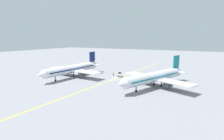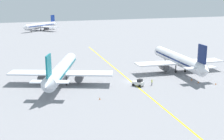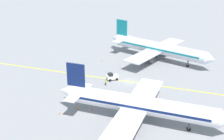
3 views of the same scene
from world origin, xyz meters
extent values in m
plane|color=gray|center=(0.00, 0.00, 0.00)|extent=(400.00, 400.00, 0.00)
cube|color=yellow|center=(0.00, 0.00, 0.00)|extent=(9.18, 119.71, 0.01)
cylinder|color=silver|center=(-18.42, 5.13, 3.80)|extent=(14.53, 29.18, 3.60)
cone|color=silver|center=(-12.38, 20.16, 3.80)|extent=(4.07, 3.50, 3.42)
cone|color=silver|center=(-24.58, -10.18, 4.10)|extent=(3.96, 3.93, 3.06)
cube|color=#0F727F|center=(-18.42, 5.13, 3.95)|extent=(13.45, 26.41, 0.50)
cube|color=silver|center=(-18.80, 4.20, 3.08)|extent=(27.92, 15.27, 0.36)
cylinder|color=#4C4C51|center=(-23.43, 6.07, 1.83)|extent=(3.24, 3.79, 2.20)
cylinder|color=#4C4C51|center=(-14.16, 2.33, 1.83)|extent=(3.24, 3.79, 2.20)
cube|color=#0F727F|center=(-23.65, -7.86, 8.10)|extent=(1.83, 3.85, 5.00)
cube|color=silver|center=(-23.46, -7.40, 4.20)|extent=(9.25, 5.59, 0.24)
cylinder|color=#4C4C51|center=(-14.84, 14.03, 1.40)|extent=(0.36, 0.36, 2.00)
cylinder|color=black|center=(-14.84, 14.03, 0.40)|extent=(0.56, 0.85, 0.80)
cylinder|color=#4C4C51|center=(-20.65, 3.87, 1.40)|extent=(0.36, 0.36, 2.00)
cylinder|color=black|center=(-20.65, 3.87, 0.40)|extent=(0.56, 0.85, 0.80)
cylinder|color=#4C4C51|center=(-17.68, 2.67, 1.40)|extent=(0.36, 0.36, 2.00)
cylinder|color=black|center=(-17.68, 2.67, 0.40)|extent=(0.56, 0.85, 0.80)
cylinder|color=white|center=(18.63, 6.28, 3.80)|extent=(6.31, 30.20, 3.60)
cone|color=white|center=(20.10, 22.41, 3.80)|extent=(3.62, 2.70, 3.42)
cone|color=white|center=(17.14, -10.15, 4.10)|extent=(3.32, 3.27, 3.06)
cube|color=#0F1E51|center=(18.63, 6.28, 3.95)|extent=(6.08, 27.22, 0.50)
cube|color=white|center=(18.54, 5.28, 3.08)|extent=(28.36, 7.72, 0.36)
cylinder|color=#4C4C51|center=(13.56, 5.74, 1.83)|extent=(2.48, 3.39, 2.20)
cylinder|color=#4C4C51|center=(23.52, 4.83, 1.83)|extent=(2.48, 3.39, 2.20)
cube|color=#0F1E51|center=(17.36, -7.66, 8.10)|extent=(0.72, 4.02, 5.00)
cube|color=white|center=(17.41, -7.16, 4.20)|extent=(9.18, 3.21, 0.24)
cylinder|color=#4C4C51|center=(19.51, 15.84, 1.40)|extent=(0.36, 0.36, 2.00)
cylinder|color=black|center=(19.51, 15.84, 0.40)|extent=(0.35, 0.82, 0.80)
cylinder|color=#4C4C51|center=(16.86, 4.43, 1.40)|extent=(0.36, 0.36, 2.00)
cylinder|color=black|center=(16.86, 4.43, 0.40)|extent=(0.35, 0.82, 0.80)
cylinder|color=#4C4C51|center=(20.05, 4.14, 1.40)|extent=(0.36, 0.36, 2.00)
cylinder|color=black|center=(20.05, 4.14, 0.40)|extent=(0.35, 0.82, 0.80)
cube|color=white|center=(0.03, -4.57, 0.80)|extent=(3.01, 3.30, 0.90)
cube|color=black|center=(0.36, -5.01, 1.60)|extent=(1.68, 1.65, 0.70)
sphere|color=orange|center=(0.36, -5.01, 2.03)|extent=(0.16, 0.16, 0.16)
cylinder|color=black|center=(1.22, -4.90, 0.35)|extent=(0.62, 0.71, 0.70)
cylinder|color=black|center=(0.02, -5.80, 0.35)|extent=(0.62, 0.71, 0.70)
cylinder|color=black|center=(0.04, -3.34, 0.35)|extent=(0.62, 0.71, 0.70)
cylinder|color=black|center=(-1.16, -4.25, 0.35)|extent=(0.62, 0.71, 0.70)
cylinder|color=#23232D|center=(3.85, -5.21, 0.42)|extent=(0.16, 0.16, 0.85)
cylinder|color=#23232D|center=(3.73, -5.37, 0.42)|extent=(0.16, 0.16, 0.85)
cube|color=#CCD819|center=(3.79, -5.29, 1.15)|extent=(0.39, 0.42, 0.60)
cylinder|color=#CCD819|center=(3.93, -5.10, 1.15)|extent=(0.10, 0.10, 0.55)
cylinder|color=#CCD819|center=(3.65, -5.48, 1.15)|extent=(0.10, 0.10, 0.55)
sphere|color=tan|center=(3.79, -5.29, 1.57)|extent=(0.22, 0.22, 0.22)
cone|color=orange|center=(16.64, -4.66, 0.28)|extent=(0.32, 0.32, 0.55)
cone|color=orange|center=(16.88, -7.48, 0.28)|extent=(0.32, 0.32, 0.55)
cone|color=orange|center=(-12.79, -11.53, 0.28)|extent=(0.32, 0.32, 0.55)
cone|color=orange|center=(20.33, -10.51, 0.28)|extent=(0.32, 0.32, 0.55)
camera|label=1|loc=(-33.98, 66.12, 17.35)|focal=28.00mm
camera|label=2|loc=(-33.17, -77.03, 23.94)|focal=50.00mm
camera|label=3|loc=(72.38, 15.18, 33.04)|focal=50.00mm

